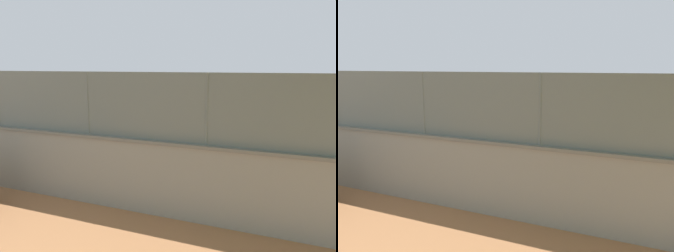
% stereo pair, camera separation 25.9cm
% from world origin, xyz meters
% --- Properties ---
extents(ground_plane, '(260.00, 260.00, 0.00)m').
position_xyz_m(ground_plane, '(0.00, 0.00, 0.00)').
color(ground_plane, '#A36B42').
extents(perimeter_wall, '(28.84, 1.03, 1.85)m').
position_xyz_m(perimeter_wall, '(2.40, 9.65, 0.93)').
color(perimeter_wall, gray).
rests_on(perimeter_wall, ground_plane).
extents(fence_panel_on_wall, '(28.32, 0.75, 1.60)m').
position_xyz_m(fence_panel_on_wall, '(2.40, 9.65, 2.65)').
color(fence_panel_on_wall, slate).
rests_on(fence_panel_on_wall, perimeter_wall).
extents(player_baseline_waiting, '(1.00, 0.73, 1.45)m').
position_xyz_m(player_baseline_waiting, '(3.13, 7.23, 0.85)').
color(player_baseline_waiting, black).
rests_on(player_baseline_waiting, ground_plane).
extents(player_at_service_line, '(0.77, 0.75, 1.61)m').
position_xyz_m(player_at_service_line, '(4.84, -1.03, 0.95)').
color(player_at_service_line, '#591919').
rests_on(player_at_service_line, ground_plane).
extents(sports_ball, '(0.24, 0.24, 0.24)m').
position_xyz_m(sports_ball, '(2.85, 9.43, 0.12)').
color(sports_ball, white).
rests_on(sports_ball, ground_plane).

